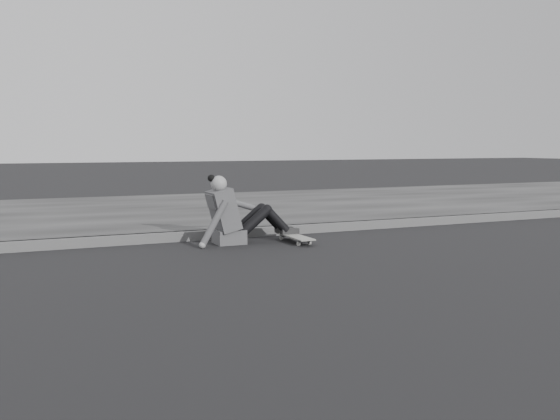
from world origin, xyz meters
The scene contains 5 objects.
ground centered at (0.00, 0.00, 0.00)m, with size 80.00×80.00×0.00m, color black.
curb centered at (0.00, 2.58, 0.06)m, with size 24.00×0.16×0.12m, color #505050.
sidewalk centered at (0.00, 5.60, 0.06)m, with size 24.00×6.00×0.12m, color #333333.
skateboard centered at (-2.31, 1.86, 0.07)m, with size 0.20×0.78×0.09m.
seated_woman centered at (-3.05, 2.11, 0.36)m, with size 1.38×0.46×0.88m.
Camera 1 is at (-5.69, -5.24, 1.24)m, focal length 40.00 mm.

